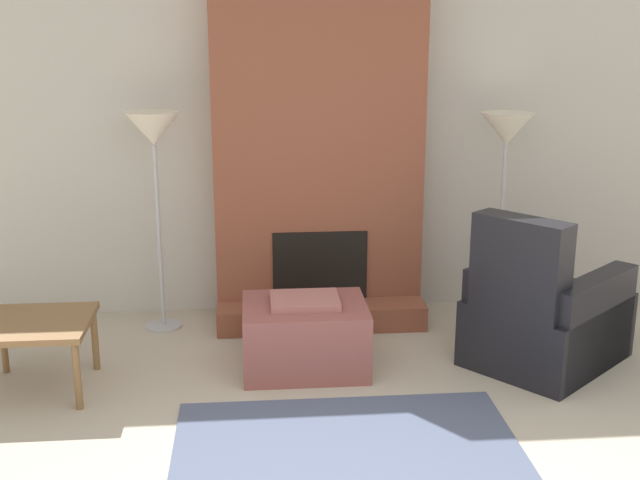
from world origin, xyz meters
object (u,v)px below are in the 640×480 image
armchair (542,319)px  ottoman (305,335)px  side_table (36,329)px  floor_lamp_right (506,139)px  floor_lamp_left (154,139)px

armchair → ottoman: bearing=47.2°
armchair → side_table: size_ratio=1.91×
armchair → floor_lamp_right: bearing=-38.7°
side_table → floor_lamp_left: (0.66, 1.02, 1.02)m
armchair → floor_lamp_left: floor_lamp_left is taller
ottoman → floor_lamp_left: floor_lamp_left is taller
floor_lamp_left → ottoman: bearing=-39.3°
armchair → floor_lamp_left: size_ratio=0.79×
floor_lamp_left → floor_lamp_right: bearing=0.0°
armchair → floor_lamp_right: (-0.02, 0.90, 1.08)m
side_table → floor_lamp_right: (3.22, 1.02, 0.99)m
side_table → floor_lamp_right: floor_lamp_right is taller
ottoman → armchair: size_ratio=0.64×
ottoman → armchair: (1.57, -0.07, 0.08)m
floor_lamp_left → floor_lamp_right: size_ratio=1.02×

